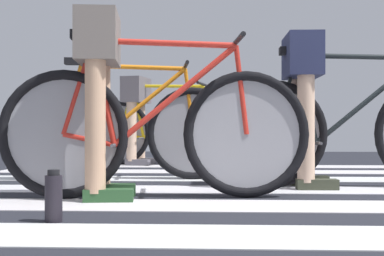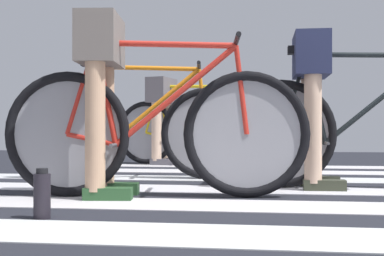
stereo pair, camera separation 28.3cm
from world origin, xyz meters
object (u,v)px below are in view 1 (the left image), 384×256
at_px(bicycle_2_of_4, 350,130).
at_px(cyclist_2_of_4, 303,89).
at_px(water_bottle, 54,197).
at_px(bicycle_1_of_4, 155,129).
at_px(cyclist_1_of_4, 99,79).
at_px(bicycle_4_of_4, 163,130).
at_px(bicycle_3_of_4, 126,130).
at_px(cyclist_4_of_4, 136,108).

bearing_deg(bicycle_2_of_4, cyclist_2_of_4, -180.00).
height_order(cyclist_2_of_4, water_bottle, cyclist_2_of_4).
distance_m(bicycle_1_of_4, cyclist_1_of_4, 0.42).
bearing_deg(bicycle_4_of_4, cyclist_2_of_4, -51.28).
relative_size(bicycle_3_of_4, water_bottle, 7.99).
bearing_deg(bicycle_3_of_4, bicycle_4_of_4, 79.99).
bearing_deg(bicycle_2_of_4, bicycle_1_of_4, -154.04).
bearing_deg(bicycle_2_of_4, bicycle_3_of_4, 161.63).
relative_size(bicycle_1_of_4, cyclist_4_of_4, 1.78).
relative_size(cyclist_2_of_4, water_bottle, 4.67).
bearing_deg(bicycle_3_of_4, bicycle_2_of_4, -24.35).
distance_m(bicycle_1_of_4, bicycle_2_of_4, 1.37).
xyz_separation_m(bicycle_3_of_4, cyclist_4_of_4, (-0.20, 1.85, 0.24)).
xyz_separation_m(cyclist_1_of_4, bicycle_4_of_4, (0.06, 2.94, -0.28)).
relative_size(bicycle_4_of_4, cyclist_4_of_4, 1.76).
distance_m(cyclist_1_of_4, bicycle_3_of_4, 1.19).
xyz_separation_m(cyclist_1_of_4, bicycle_2_of_4, (1.53, 0.65, -0.28)).
bearing_deg(cyclist_1_of_4, bicycle_3_of_4, 85.79).
distance_m(cyclist_1_of_4, water_bottle, 0.95).
distance_m(bicycle_1_of_4, water_bottle, 0.91).
height_order(bicycle_1_of_4, bicycle_2_of_4, same).
height_order(bicycle_1_of_4, cyclist_1_of_4, cyclist_1_of_4).
relative_size(cyclist_2_of_4, bicycle_3_of_4, 0.58).
bearing_deg(bicycle_4_of_4, bicycle_1_of_4, -73.27).
bearing_deg(cyclist_4_of_4, bicycle_2_of_4, -41.10).
height_order(cyclist_2_of_4, cyclist_4_of_4, cyclist_2_of_4).
xyz_separation_m(cyclist_4_of_4, water_bottle, (0.23, -3.76, -0.53)).
distance_m(bicycle_2_of_4, cyclist_4_of_4, 2.96).
distance_m(bicycle_2_of_4, bicycle_3_of_4, 1.65).
distance_m(bicycle_1_of_4, bicycle_3_of_4, 1.17).
relative_size(cyclist_1_of_4, water_bottle, 4.76).
bearing_deg(bicycle_1_of_4, cyclist_1_of_4, -180.00).
relative_size(bicycle_1_of_4, water_bottle, 7.99).
height_order(bicycle_3_of_4, bicycle_4_of_4, same).
bearing_deg(bicycle_1_of_4, water_bottle, -118.95).
relative_size(bicycle_3_of_4, cyclist_4_of_4, 1.78).
xyz_separation_m(bicycle_4_of_4, cyclist_4_of_4, (-0.30, 0.06, 0.24)).
xyz_separation_m(bicycle_2_of_4, cyclist_4_of_4, (-1.78, 2.35, 0.24)).
relative_size(cyclist_1_of_4, cyclist_2_of_4, 1.02).
distance_m(bicycle_1_of_4, bicycle_4_of_4, 2.91).
bearing_deg(bicycle_3_of_4, cyclist_2_of_4, -28.47).
distance_m(bicycle_3_of_4, bicycle_4_of_4, 1.79).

